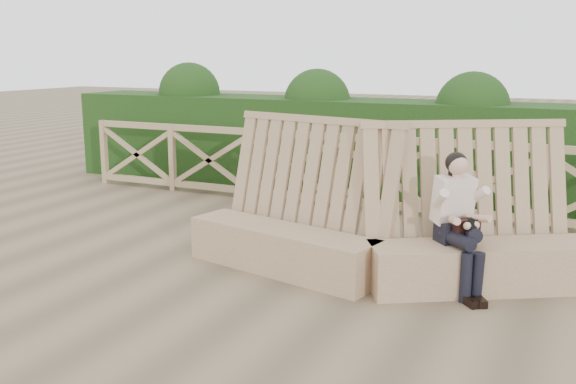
% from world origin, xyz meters
% --- Properties ---
extents(ground, '(60.00, 60.00, 0.00)m').
position_xyz_m(ground, '(0.00, 0.00, 0.00)').
color(ground, brown).
rests_on(ground, ground).
extents(bench, '(4.10, 1.76, 1.59)m').
position_xyz_m(bench, '(0.79, 0.87, 0.40)').
color(bench, '#886A4E').
rests_on(bench, ground).
extents(woman, '(0.67, 0.76, 1.32)m').
position_xyz_m(woman, '(1.57, 0.84, 0.72)').
color(woman, black).
rests_on(woman, ground).
extents(guardrail, '(10.10, 0.09, 1.10)m').
position_xyz_m(guardrail, '(0.00, 3.50, 0.55)').
color(guardrail, '#8E7853').
rests_on(guardrail, ground).
extents(hedge, '(12.00, 1.20, 1.50)m').
position_xyz_m(hedge, '(0.00, 4.70, 0.75)').
color(hedge, black).
rests_on(hedge, ground).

